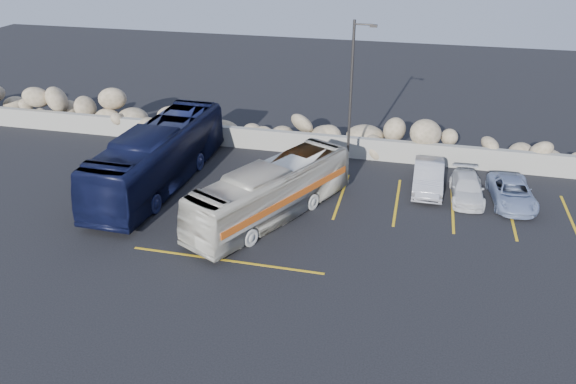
% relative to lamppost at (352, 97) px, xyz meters
% --- Properties ---
extents(ground, '(90.00, 90.00, 0.00)m').
position_rel_lamppost_xyz_m(ground, '(-2.56, -9.50, -4.30)').
color(ground, black).
rests_on(ground, ground).
extents(seawall, '(60.00, 0.40, 1.20)m').
position_rel_lamppost_xyz_m(seawall, '(-2.56, 2.50, -3.70)').
color(seawall, '#99978B').
rests_on(seawall, ground).
extents(riprap_pile, '(54.00, 2.80, 2.60)m').
position_rel_lamppost_xyz_m(riprap_pile, '(-2.56, 3.70, -3.00)').
color(riprap_pile, '#8F805E').
rests_on(riprap_pile, ground).
extents(parking_lines, '(18.16, 9.36, 0.01)m').
position_rel_lamppost_xyz_m(parking_lines, '(2.09, -3.93, -4.29)').
color(parking_lines, gold).
rests_on(parking_lines, ground).
extents(lamppost, '(1.14, 0.18, 8.00)m').
position_rel_lamppost_xyz_m(lamppost, '(0.00, 0.00, 0.00)').
color(lamppost, '#302E2B').
rests_on(lamppost, ground).
extents(vintage_bus, '(6.01, 9.21, 2.56)m').
position_rel_lamppost_xyz_m(vintage_bus, '(-2.72, -5.40, -3.01)').
color(vintage_bus, beige).
rests_on(vintage_bus, ground).
extents(tour_coach, '(2.88, 11.16, 3.09)m').
position_rel_lamppost_xyz_m(tour_coach, '(-9.14, -3.35, -2.75)').
color(tour_coach, black).
rests_on(tour_coach, ground).
extents(car_b, '(1.44, 4.13, 1.36)m').
position_rel_lamppost_xyz_m(car_b, '(4.11, -0.74, -3.62)').
color(car_b, '#BAB9BF').
rests_on(car_b, ground).
extents(car_c, '(1.63, 3.70, 1.06)m').
position_rel_lamppost_xyz_m(car_c, '(5.97, -1.30, -3.77)').
color(car_c, silver).
rests_on(car_c, ground).
extents(car_d, '(2.18, 4.14, 1.11)m').
position_rel_lamppost_xyz_m(car_d, '(8.03, -1.35, -3.74)').
color(car_d, '#8395BA').
rests_on(car_d, ground).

